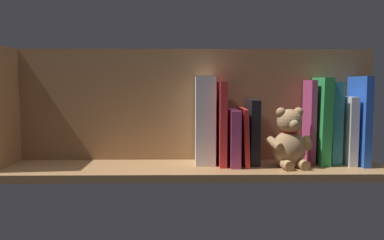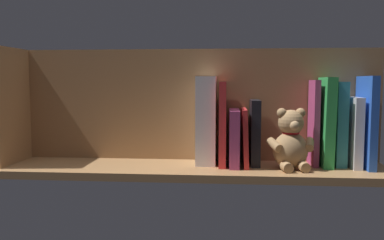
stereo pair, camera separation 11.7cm
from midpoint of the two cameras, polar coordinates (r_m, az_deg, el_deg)
name	(u,v)px [view 2 (the right image)]	position (r cm, az deg, el deg)	size (l,w,h in cm)	color
ground_plane	(192,169)	(119.49, 2.83, -6.93)	(112.49, 24.39, 2.20)	#A87A4C
shelf_back_panel	(195,105)	(126.90, 3.03, 2.14)	(112.49, 1.50, 34.43)	#9D6D44
shelf_side_divider	(12,106)	(130.65, -21.66, 1.86)	(2.40, 18.39, 34.43)	#A87A4C
book_0	(366,122)	(127.45, 25.68, -0.28)	(2.14, 13.82, 25.96)	blue
book_1	(353,132)	(127.39, 24.13, -1.56)	(2.45, 12.19, 20.02)	silver
book_2	(339,124)	(127.27, 22.39, -0.52)	(3.05, 9.49, 24.36)	teal
book_3	(326,122)	(124.94, 20.86, -0.28)	(2.85, 11.88, 25.63)	green
book_4	(314,123)	(125.32, 19.29, -0.39)	(1.62, 9.42, 24.86)	#B23F72
teddy_bear	(291,142)	(118.35, 16.47, -3.02)	(13.70, 12.01, 17.10)	tan
book_5	(255,132)	(121.72, 11.55, -1.72)	(2.68, 11.00, 19.09)	black
book_6	(245,137)	(120.13, 10.20, -2.40)	(1.38, 13.91, 16.57)	red
book_7	(234,138)	(119.67, 8.74, -2.47)	(2.85, 14.38, 16.30)	#B23F72
book_8	(223,124)	(119.56, 7.13, -0.50)	(2.01, 13.27, 24.39)	red
dictionary_thick_white	(206,120)	(120.62, 4.80, -0.07)	(5.80, 10.60, 25.92)	white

